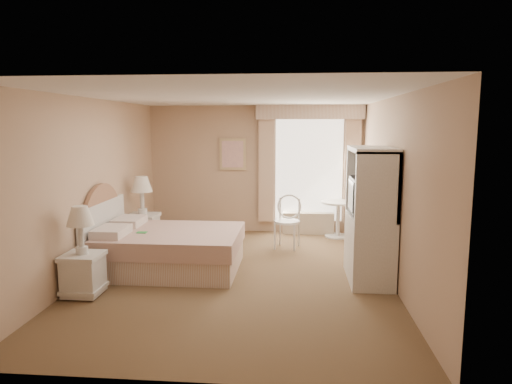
# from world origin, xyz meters

# --- Properties ---
(room) EXTENTS (4.21, 5.51, 2.51)m
(room) POSITION_xyz_m (0.00, 0.00, 1.25)
(room) COLOR brown
(room) RESTS_ON ground
(window) EXTENTS (2.05, 0.22, 2.51)m
(window) POSITION_xyz_m (1.05, 2.65, 1.34)
(window) COLOR white
(window) RESTS_ON room
(framed_art) EXTENTS (0.52, 0.04, 0.62)m
(framed_art) POSITION_xyz_m (-0.45, 2.71, 1.55)
(framed_art) COLOR tan
(framed_art) RESTS_ON room
(bed) EXTENTS (2.06, 1.55, 1.37)m
(bed) POSITION_xyz_m (-1.13, 0.18, 0.33)
(bed) COLOR tan
(bed) RESTS_ON room
(nightstand_near) EXTENTS (0.46, 0.46, 1.12)m
(nightstand_near) POSITION_xyz_m (-1.84, -0.94, 0.42)
(nightstand_near) COLOR white
(nightstand_near) RESTS_ON room
(nightstand_far) EXTENTS (0.51, 0.51, 1.23)m
(nightstand_far) POSITION_xyz_m (-1.84, 1.33, 0.46)
(nightstand_far) COLOR white
(nightstand_far) RESTS_ON room
(round_table) EXTENTS (0.65, 0.65, 0.69)m
(round_table) POSITION_xyz_m (1.61, 2.40, 0.46)
(round_table) COLOR silver
(round_table) RESTS_ON room
(cafe_chair) EXTENTS (0.53, 0.53, 0.92)m
(cafe_chair) POSITION_xyz_m (0.67, 1.59, 0.54)
(cafe_chair) COLOR silver
(cafe_chair) RESTS_ON room
(armoire) EXTENTS (0.55, 1.10, 1.83)m
(armoire) POSITION_xyz_m (1.81, -0.02, 0.76)
(armoire) COLOR white
(armoire) RESTS_ON room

